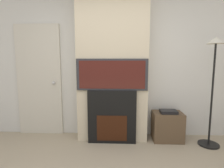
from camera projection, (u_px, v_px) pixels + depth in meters
name	position (u px, v px, depth m)	size (l,w,h in m)	color
wall_back	(113.00, 63.00, 3.21)	(6.00, 0.06, 2.70)	silver
chimney_breast	(112.00, 63.00, 3.01)	(1.19, 0.35, 2.70)	beige
fireplace	(112.00, 117.00, 2.95)	(0.81, 0.15, 0.90)	black
television	(112.00, 75.00, 2.85)	(1.17, 0.07, 0.52)	#2D2D33
floor_lamp	(214.00, 73.00, 2.74)	(0.33, 0.33, 1.74)	black
media_stand	(167.00, 126.00, 3.05)	(0.51, 0.36, 0.55)	brown
entry_door	(39.00, 80.00, 3.25)	(0.83, 0.09, 2.04)	beige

